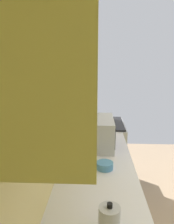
% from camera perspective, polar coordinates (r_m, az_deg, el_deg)
% --- Properties ---
extents(wall_back, '(3.82, 0.12, 2.70)m').
position_cam_1_polar(wall_back, '(1.69, -9.75, -1.52)').
color(wall_back, '#E1C97B').
rests_on(wall_back, ground_plane).
extents(upper_cabinets, '(1.75, 0.30, 0.59)m').
position_cam_1_polar(upper_cabinets, '(1.19, -4.90, 18.74)').
color(upper_cabinets, '#CAC563').
extents(oven_range, '(0.70, 0.69, 1.10)m').
position_cam_1_polar(oven_range, '(3.21, 3.11, -10.66)').
color(oven_range, '#B7BABF').
rests_on(oven_range, ground_plane).
extents(microwave, '(0.49, 0.38, 0.29)m').
position_cam_1_polar(microwave, '(2.25, 2.05, -5.26)').
color(microwave, '#B7BABF').
rests_on(microwave, counter_run).
extents(bowl, '(0.14, 0.14, 0.06)m').
position_cam_1_polar(bowl, '(1.85, 4.56, -13.42)').
color(bowl, '#4C8CBF').
rests_on(bowl, counter_run).
extents(kettle, '(0.15, 0.11, 0.18)m').
position_cam_1_polar(kettle, '(1.25, 5.73, -25.91)').
color(kettle, '#B7BABF').
rests_on(kettle, counter_run).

